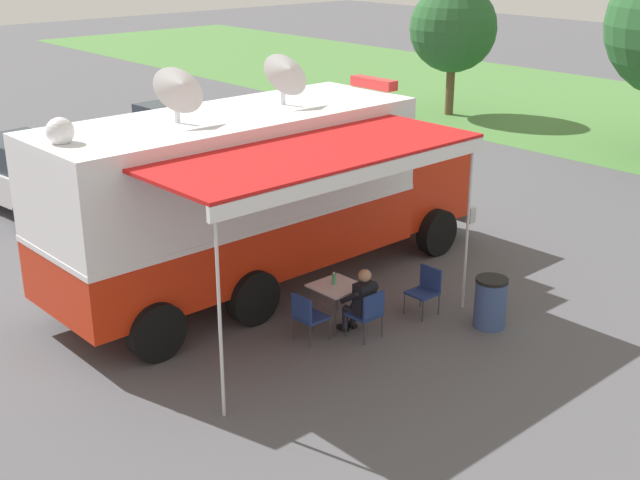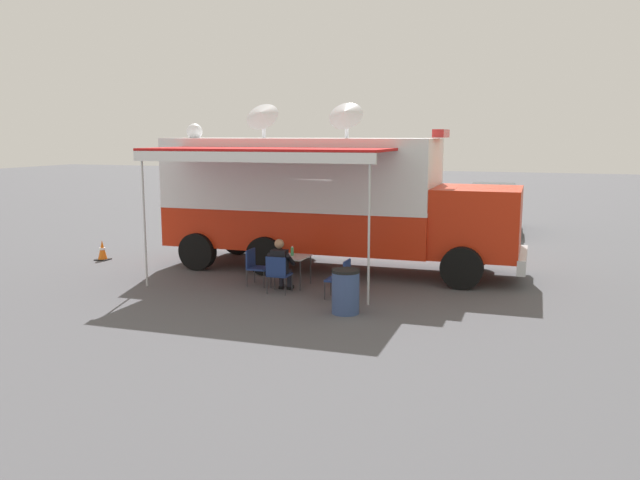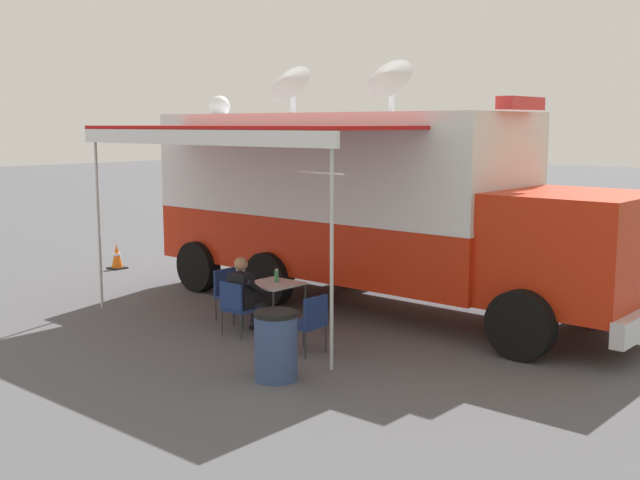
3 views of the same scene
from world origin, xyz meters
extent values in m
plane|color=#515156|center=(0.00, 0.00, 0.00)|extent=(100.00, 100.00, 0.00)
cube|color=silver|center=(-3.87, 1.53, 0.00)|extent=(0.20, 4.80, 0.01)
cube|color=red|center=(0.00, 0.00, 1.15)|extent=(2.62, 7.24, 1.10)
cube|color=white|center=(0.00, 0.00, 2.55)|extent=(2.62, 7.24, 1.70)
cube|color=white|center=(0.00, 0.00, 1.70)|extent=(2.64, 7.26, 0.10)
cube|color=red|center=(-0.08, 4.65, 1.45)|extent=(2.34, 2.14, 1.70)
cube|color=#28333D|center=(-0.08, 4.85, 1.95)|extent=(2.17, 1.51, 0.70)
cube|color=silver|center=(-0.10, 5.78, 0.55)|extent=(2.38, 0.24, 0.36)
cylinder|color=black|center=(-1.32, 4.43, 0.50)|extent=(0.32, 1.00, 1.00)
cylinder|color=black|center=(1.17, 4.47, 0.50)|extent=(0.32, 1.00, 1.00)
cylinder|color=black|center=(-1.24, -0.56, 0.50)|extent=(0.32, 1.00, 1.00)
cylinder|color=black|center=(1.26, -0.52, 0.50)|extent=(0.32, 1.00, 1.00)
cylinder|color=black|center=(-1.21, -2.54, 0.50)|extent=(0.32, 1.00, 1.00)
cylinder|color=black|center=(1.29, -2.50, 0.50)|extent=(0.32, 1.00, 1.00)
cube|color=white|center=(0.00, 0.00, 3.45)|extent=(2.62, 7.24, 0.10)
cube|color=red|center=(-0.06, 3.70, 3.62)|extent=(1.10, 0.30, 0.20)
cylinder|color=silver|center=(0.02, -1.08, 3.73)|extent=(0.10, 0.10, 0.45)
cone|color=silver|center=(0.17, -1.08, 4.13)|extent=(0.73, 0.91, 0.81)
cylinder|color=silver|center=(-0.02, 1.26, 3.73)|extent=(0.10, 0.10, 0.45)
cone|color=silver|center=(0.13, 1.26, 4.13)|extent=(0.73, 0.91, 0.81)
sphere|color=white|center=(0.05, -3.20, 3.68)|extent=(0.44, 0.44, 0.44)
cube|color=red|center=(2.35, 0.04, 3.25)|extent=(2.30, 5.80, 0.06)
cube|color=white|center=(3.41, 0.06, 3.11)|extent=(0.18, 5.76, 0.24)
cylinder|color=silver|center=(3.30, 2.79, 1.63)|extent=(0.05, 0.05, 3.25)
cylinder|color=silver|center=(3.40, -2.67, 1.63)|extent=(0.05, 0.05, 3.25)
cube|color=silver|center=(2.24, 0.58, 0.71)|extent=(0.81, 0.81, 0.03)
cylinder|color=#333338|center=(1.86, 0.95, 0.35)|extent=(0.03, 0.03, 0.70)
cylinder|color=#333338|center=(2.60, 0.96, 0.35)|extent=(0.03, 0.03, 0.70)
cylinder|color=#333338|center=(1.87, 0.21, 0.35)|extent=(0.03, 0.03, 0.70)
cylinder|color=#333338|center=(2.61, 0.22, 0.35)|extent=(0.03, 0.03, 0.70)
cylinder|color=#3F9959|center=(2.16, 0.59, 0.83)|extent=(0.07, 0.07, 0.20)
cylinder|color=white|center=(2.16, 0.59, 0.94)|extent=(0.04, 0.04, 0.02)
cube|color=navy|center=(2.94, 0.58, 0.42)|extent=(0.49, 0.49, 0.04)
cube|color=navy|center=(3.16, 0.59, 0.65)|extent=(0.05, 0.48, 0.44)
cylinder|color=#333338|center=(2.72, 0.36, 0.21)|extent=(0.02, 0.02, 0.42)
cylinder|color=#333338|center=(2.71, 0.80, 0.21)|extent=(0.02, 0.02, 0.42)
cylinder|color=#333338|center=(3.16, 0.37, 0.21)|extent=(0.02, 0.02, 0.42)
cylinder|color=#333338|center=(3.15, 0.81, 0.21)|extent=(0.02, 0.02, 0.42)
cube|color=navy|center=(2.43, -0.17, 0.42)|extent=(0.49, 0.49, 0.04)
cube|color=navy|center=(2.43, -0.39, 0.65)|extent=(0.48, 0.05, 0.44)
cylinder|color=#333338|center=(2.20, 0.05, 0.21)|extent=(0.02, 0.02, 0.42)
cylinder|color=#333338|center=(2.64, 0.06, 0.21)|extent=(0.02, 0.02, 0.42)
cylinder|color=#333338|center=(2.21, -0.39, 0.21)|extent=(0.02, 0.02, 0.42)
cylinder|color=#333338|center=(2.65, -0.38, 0.21)|extent=(0.02, 0.02, 0.42)
cube|color=navy|center=(2.99, 1.99, 0.42)|extent=(0.49, 0.49, 0.04)
cube|color=navy|center=(2.99, 2.21, 0.65)|extent=(0.48, 0.05, 0.44)
cylinder|color=#333338|center=(3.22, 1.77, 0.21)|extent=(0.02, 0.02, 0.42)
cylinder|color=#333338|center=(2.78, 1.77, 0.21)|extent=(0.02, 0.02, 0.42)
cylinder|color=#333338|center=(3.21, 2.21, 0.21)|extent=(0.02, 0.02, 0.42)
cylinder|color=#333338|center=(2.77, 2.21, 0.21)|extent=(0.02, 0.02, 0.42)
cube|color=black|center=(2.94, 0.58, 0.72)|extent=(0.25, 0.36, 0.56)
sphere|color=#A37556|center=(2.94, 0.58, 1.14)|extent=(0.22, 0.22, 0.22)
cylinder|color=black|center=(2.82, 0.35, 0.76)|extent=(0.43, 0.10, 0.34)
cylinder|color=black|center=(2.81, 0.81, 0.76)|extent=(0.43, 0.10, 0.34)
cylinder|color=black|center=(2.76, 0.48, 0.44)|extent=(0.38, 0.14, 0.13)
cylinder|color=black|center=(2.58, 0.48, 0.21)|extent=(0.11, 0.11, 0.42)
cube|color=black|center=(2.52, 0.48, 0.04)|extent=(0.24, 0.10, 0.07)
cylinder|color=black|center=(2.75, 0.68, 0.44)|extent=(0.38, 0.14, 0.13)
cylinder|color=black|center=(2.58, 0.68, 0.21)|extent=(0.11, 0.11, 0.42)
cube|color=black|center=(2.52, 0.68, 0.04)|extent=(0.24, 0.10, 0.07)
cylinder|color=#384C7F|center=(4.11, 2.53, 0.42)|extent=(0.56, 0.56, 0.85)
cylinder|color=black|center=(4.11, 2.53, 0.88)|extent=(0.57, 0.57, 0.06)
cube|color=#B2B5BA|center=(-8.73, 4.33, 0.70)|extent=(4.29, 2.01, 0.76)
cube|color=#28333D|center=(-8.88, 4.32, 1.42)|extent=(2.18, 1.71, 0.68)
cylinder|color=black|center=(-7.47, 5.29, 0.32)|extent=(0.65, 0.25, 0.64)
cylinder|color=black|center=(-7.38, 3.50, 0.32)|extent=(0.65, 0.25, 0.64)
cylinder|color=black|center=(-10.07, 5.16, 0.32)|extent=(0.65, 0.25, 0.64)
cylinder|color=black|center=(-9.98, 3.36, 0.32)|extent=(0.65, 0.25, 0.64)
cube|color=silver|center=(-7.72, -0.76, 0.70)|extent=(4.39, 2.31, 0.76)
cube|color=#28333D|center=(-7.87, -0.78, 1.42)|extent=(2.28, 1.85, 0.68)
cylinder|color=black|center=(-6.55, 0.29, 0.32)|extent=(0.66, 0.30, 0.64)
cylinder|color=black|center=(-6.32, -1.49, 0.32)|extent=(0.66, 0.30, 0.64)
cylinder|color=black|center=(-9.13, -0.03, 0.32)|extent=(0.66, 0.30, 0.64)
cylinder|color=brown|center=(-8.12, 15.84, 1.04)|extent=(0.32, 0.32, 2.07)
sphere|color=#285B2D|center=(-8.12, 15.84, 3.20)|extent=(3.20, 3.20, 3.20)
camera|label=1|loc=(12.12, -8.52, 6.60)|focal=46.88mm
camera|label=2|loc=(16.35, 6.31, 3.58)|focal=36.50mm
camera|label=3|loc=(10.99, 9.48, 3.30)|focal=43.59mm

